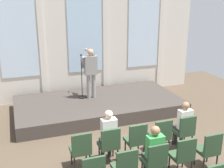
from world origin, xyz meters
The scene contains 17 objects.
ground_plane centered at (0.00, 0.00, 0.00)m, with size 13.52×13.52×0.00m, color brown.
rear_partition centered at (0.04, 5.19, 2.22)m, with size 9.04×0.14×4.39m.
stage_platform centered at (0.00, 3.49, 0.21)m, with size 5.56×2.82×0.41m, color #3F3833.
speaker centered at (-0.18, 3.79, 1.42)m, with size 0.51×0.69×1.72m.
mic_stand centered at (-0.47, 3.88, 0.75)m, with size 0.28×0.28×1.55m.
chair_r0_c0 centered at (-1.38, 0.33, 0.53)m, with size 0.46×0.44×0.94m.
chair_r0_c1 centered at (-0.69, 0.33, 0.53)m, with size 0.46×0.44×0.94m.
audience_r0_c1 centered at (-0.69, 0.41, 0.75)m, with size 0.36×0.39×1.35m.
chair_r0_c2 centered at (0.00, 0.33, 0.53)m, with size 0.46×0.44×0.94m.
chair_r0_c3 centered at (0.69, 0.33, 0.53)m, with size 0.46×0.44×0.94m.
chair_r0_c4 centered at (1.38, 0.33, 0.53)m, with size 0.46×0.44×0.94m.
audience_r0_c4 centered at (1.38, 0.42, 0.72)m, with size 0.36×0.39×1.29m.
chair_r1_c1 centered at (-0.69, -0.66, 0.53)m, with size 0.46×0.44×0.94m.
chair_r1_c2 centered at (0.00, -0.66, 0.53)m, with size 0.46×0.44×0.94m.
audience_r1_c2 centered at (0.00, -0.58, 0.72)m, with size 0.36×0.39×1.29m.
chair_r1_c3 centered at (0.69, -0.66, 0.53)m, with size 0.46×0.44×0.94m.
chair_r1_c4 centered at (1.38, -0.66, 0.53)m, with size 0.46×0.44×0.94m.
Camera 1 is at (-2.65, -5.39, 3.93)m, focal length 46.10 mm.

